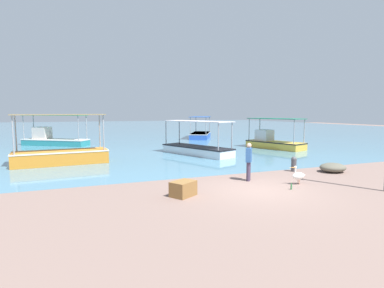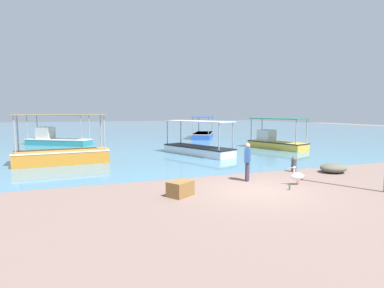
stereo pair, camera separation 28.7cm
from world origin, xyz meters
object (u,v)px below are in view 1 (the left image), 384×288
object	(u,v)px
fishing_boat_far_right	(273,141)
glass_bottle	(291,187)
net_pile	(333,168)
fishing_boat_near_right	(53,139)
cargo_crate	(183,189)
fisherman_standing	(249,161)
mooring_bollard	(294,163)
fishing_boat_outer	(201,134)
fishing_boat_center	(197,148)
fishing_boat_far_left	(61,154)
pelican	(298,176)

from	to	relation	value
fishing_boat_far_right	glass_bottle	size ratio (longest dim) A/B	19.28
net_pile	glass_bottle	distance (m)	4.77
fishing_boat_near_right	cargo_crate	bearing A→B (deg)	-74.27
fisherman_standing	mooring_bollard	bearing A→B (deg)	16.73
fishing_boat_far_right	glass_bottle	xyz separation A→B (m)	(-7.60, -11.64, -0.48)
fishing_boat_near_right	net_pile	bearing A→B (deg)	-52.64
fishing_boat_outer	net_pile	xyz separation A→B (m)	(-1.39, -20.91, -0.27)
fishing_boat_center	fishing_boat_far_left	size ratio (longest dim) A/B	1.13
fishing_boat_near_right	pelican	bearing A→B (deg)	-61.81
fishing_boat_outer	fisherman_standing	size ratio (longest dim) A/B	3.51
fishing_boat_center	mooring_bollard	size ratio (longest dim) A/B	7.79
pelican	glass_bottle	size ratio (longest dim) A/B	2.98
fishing_boat_far_right	cargo_crate	xyz separation A→B (m)	(-11.89, -10.97, -0.32)
fishing_boat_far_left	net_pile	size ratio (longest dim) A/B	3.92
glass_bottle	fishing_boat_near_right	bearing A→B (deg)	115.62
cargo_crate	pelican	bearing A→B (deg)	-0.63
net_pile	mooring_bollard	bearing A→B (deg)	154.21
fishing_boat_far_left	glass_bottle	world-z (taller)	fishing_boat_far_left
fishing_boat_far_right	fishing_boat_near_right	world-z (taller)	fishing_boat_near_right
fisherman_standing	pelican	bearing A→B (deg)	-39.63
cargo_crate	net_pile	bearing A→B (deg)	9.40
net_pile	cargo_crate	distance (m)	8.69
glass_bottle	cargo_crate	bearing A→B (deg)	171.19
net_pile	fishing_boat_outer	bearing A→B (deg)	86.19
fishing_boat_outer	fishing_boat_center	distance (m)	13.74
fishing_boat_near_right	glass_bottle	size ratio (longest dim) A/B	22.17
fishing_boat_far_left	fishing_boat_center	bearing A→B (deg)	5.13
fishing_boat_far_left	fisherman_standing	world-z (taller)	fishing_boat_far_left
fishing_boat_center	fishing_boat_far_left	xyz separation A→B (m)	(-8.88, -0.80, 0.09)
pelican	net_pile	xyz separation A→B (m)	(3.45, 1.48, -0.14)
fishing_boat_outer	fishing_boat_near_right	bearing A→B (deg)	-171.71
fishing_boat_outer	net_pile	size ratio (longest dim) A/B	4.38
glass_bottle	fisherman_standing	bearing A→B (deg)	111.49
fisherman_standing	fishing_boat_far_right	bearing A→B (deg)	49.21
fisherman_standing	glass_bottle	bearing A→B (deg)	-68.51
fishing_boat_near_right	fisherman_standing	world-z (taller)	fishing_boat_near_right
mooring_bollard	glass_bottle	bearing A→B (deg)	-130.89
pelican	fishing_boat_center	bearing A→B (deg)	94.04
pelican	mooring_bollard	distance (m)	2.88
fishing_boat_far_left	fisherman_standing	size ratio (longest dim) A/B	3.14
net_pile	glass_bottle	xyz separation A→B (m)	(-4.29, -2.08, -0.12)
fishing_boat_center	cargo_crate	bearing A→B (deg)	-114.46
fishing_boat_outer	fishing_boat_near_right	world-z (taller)	fishing_boat_near_right
fishing_boat_far_right	pelican	size ratio (longest dim) A/B	6.46
fishing_boat_far_right	cargo_crate	distance (m)	16.18
fishing_boat_center	glass_bottle	xyz separation A→B (m)	(-0.15, -10.42, -0.38)
mooring_bollard	pelican	bearing A→B (deg)	-126.08
fishing_boat_near_right	mooring_bollard	bearing A→B (deg)	-54.96
fishing_boat_center	fisherman_standing	world-z (taller)	fishing_boat_center
fishing_boat_far_right	fishing_boat_near_right	distance (m)	19.75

